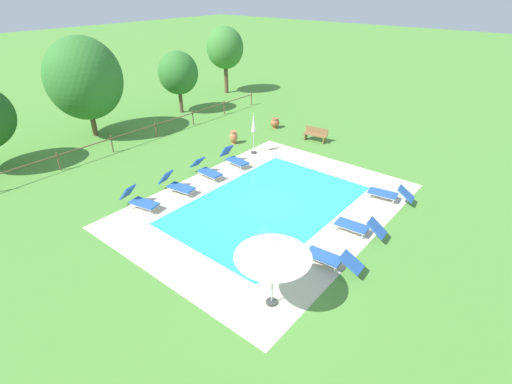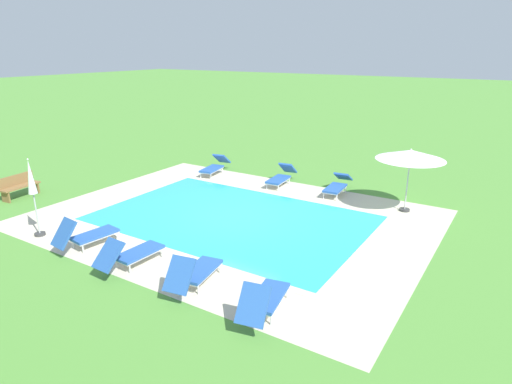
{
  "view_description": "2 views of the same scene",
  "coord_description": "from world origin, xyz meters",
  "px_view_note": "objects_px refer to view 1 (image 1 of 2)",
  "views": [
    {
      "loc": [
        -11.95,
        -9.06,
        8.94
      ],
      "look_at": [
        -0.28,
        0.5,
        0.6
      ],
      "focal_mm": 26.9,
      "sensor_mm": 36.0,
      "label": 1
    },
    {
      "loc": [
        -8.05,
        11.28,
        5.47
      ],
      "look_at": [
        -0.97,
        0.03,
        1.11
      ],
      "focal_mm": 30.92,
      "sensor_mm": 36.0,
      "label": 2
    }
  ],
  "objects_px": {
    "sun_lounger_south_mid": "(389,194)",
    "tree_centre": "(178,73)",
    "patio_umbrella_open_foreground": "(273,252)",
    "patio_umbrella_closed_row_west": "(254,127)",
    "wooden_bench_lawn_side": "(316,134)",
    "sun_lounger_north_far": "(139,200)",
    "sun_lounger_north_mid": "(359,226)",
    "sun_lounger_south_far": "(206,170)",
    "sun_lounger_south_near_corner": "(177,185)",
    "tree_west_mid": "(84,79)",
    "tree_east_mid": "(225,48)",
    "sun_lounger_north_near_steps": "(234,158)",
    "sun_lounger_north_end": "(332,258)",
    "terracotta_urn_by_tree": "(275,123)",
    "terracotta_urn_near_fence": "(234,137)"
  },
  "relations": [
    {
      "from": "sun_lounger_south_mid",
      "to": "tree_centre",
      "type": "height_order",
      "value": "tree_centre"
    },
    {
      "from": "patio_umbrella_open_foreground",
      "to": "patio_umbrella_closed_row_west",
      "type": "xyz_separation_m",
      "value": [
        8.9,
        8.1,
        -0.38
      ]
    },
    {
      "from": "patio_umbrella_closed_row_west",
      "to": "patio_umbrella_open_foreground",
      "type": "bearing_deg",
      "value": -137.69
    },
    {
      "from": "wooden_bench_lawn_side",
      "to": "sun_lounger_south_mid",
      "type": "bearing_deg",
      "value": -123.28
    },
    {
      "from": "sun_lounger_north_far",
      "to": "patio_umbrella_open_foreground",
      "type": "xyz_separation_m",
      "value": [
        -0.9,
        -8.07,
        1.62
      ]
    },
    {
      "from": "sun_lounger_north_far",
      "to": "patio_umbrella_open_foreground",
      "type": "height_order",
      "value": "patio_umbrella_open_foreground"
    },
    {
      "from": "sun_lounger_north_mid",
      "to": "sun_lounger_south_mid",
      "type": "xyz_separation_m",
      "value": [
        3.37,
        0.13,
        -0.0
      ]
    },
    {
      "from": "sun_lounger_south_mid",
      "to": "sun_lounger_north_mid",
      "type": "bearing_deg",
      "value": -177.8
    },
    {
      "from": "sun_lounger_south_far",
      "to": "patio_umbrella_open_foreground",
      "type": "relative_size",
      "value": 0.84
    },
    {
      "from": "sun_lounger_south_near_corner",
      "to": "patio_umbrella_closed_row_west",
      "type": "height_order",
      "value": "patio_umbrella_closed_row_west"
    },
    {
      "from": "sun_lounger_south_mid",
      "to": "wooden_bench_lawn_side",
      "type": "height_order",
      "value": "wooden_bench_lawn_side"
    },
    {
      "from": "tree_west_mid",
      "to": "tree_east_mid",
      "type": "height_order",
      "value": "tree_west_mid"
    },
    {
      "from": "sun_lounger_north_near_steps",
      "to": "sun_lounger_north_end",
      "type": "bearing_deg",
      "value": -116.41
    },
    {
      "from": "terracotta_urn_by_tree",
      "to": "sun_lounger_south_mid",
      "type": "bearing_deg",
      "value": -114.97
    },
    {
      "from": "sun_lounger_north_near_steps",
      "to": "sun_lounger_north_end",
      "type": "height_order",
      "value": "sun_lounger_north_near_steps"
    },
    {
      "from": "sun_lounger_north_far",
      "to": "sun_lounger_south_far",
      "type": "xyz_separation_m",
      "value": [
        4.07,
        -0.04,
        -0.01
      ]
    },
    {
      "from": "tree_centre",
      "to": "tree_west_mid",
      "type": "bearing_deg",
      "value": 176.11
    },
    {
      "from": "sun_lounger_south_far",
      "to": "patio_umbrella_closed_row_west",
      "type": "distance_m",
      "value": 4.13
    },
    {
      "from": "sun_lounger_south_near_corner",
      "to": "wooden_bench_lawn_side",
      "type": "height_order",
      "value": "sun_lounger_south_near_corner"
    },
    {
      "from": "sun_lounger_south_far",
      "to": "sun_lounger_north_near_steps",
      "type": "bearing_deg",
      "value": -4.41
    },
    {
      "from": "terracotta_urn_near_fence",
      "to": "tree_west_mid",
      "type": "bearing_deg",
      "value": 120.55
    },
    {
      "from": "sun_lounger_north_mid",
      "to": "patio_umbrella_open_foreground",
      "type": "height_order",
      "value": "patio_umbrella_open_foreground"
    },
    {
      "from": "sun_lounger_north_far",
      "to": "patio_umbrella_closed_row_west",
      "type": "relative_size",
      "value": 0.8
    },
    {
      "from": "terracotta_urn_by_tree",
      "to": "tree_centre",
      "type": "distance_m",
      "value": 8.35
    },
    {
      "from": "sun_lounger_north_far",
      "to": "terracotta_urn_near_fence",
      "type": "relative_size",
      "value": 2.39
    },
    {
      "from": "sun_lounger_south_mid",
      "to": "sun_lounger_south_far",
      "type": "xyz_separation_m",
      "value": [
        -3.59,
        8.31,
        0.02
      ]
    },
    {
      "from": "terracotta_urn_by_tree",
      "to": "sun_lounger_south_near_corner",
      "type": "bearing_deg",
      "value": -169.87
    },
    {
      "from": "wooden_bench_lawn_side",
      "to": "sun_lounger_north_near_steps",
      "type": "bearing_deg",
      "value": 165.39
    },
    {
      "from": "sun_lounger_north_far",
      "to": "tree_centre",
      "type": "bearing_deg",
      "value": 41.57
    },
    {
      "from": "sun_lounger_north_far",
      "to": "sun_lounger_north_end",
      "type": "relative_size",
      "value": 0.93
    },
    {
      "from": "sun_lounger_south_far",
      "to": "wooden_bench_lawn_side",
      "type": "bearing_deg",
      "value": -12.13
    },
    {
      "from": "sun_lounger_north_end",
      "to": "sun_lounger_south_near_corner",
      "type": "bearing_deg",
      "value": 88.9
    },
    {
      "from": "sun_lounger_south_far",
      "to": "patio_umbrella_closed_row_west",
      "type": "relative_size",
      "value": 0.81
    },
    {
      "from": "sun_lounger_north_near_steps",
      "to": "terracotta_urn_by_tree",
      "type": "height_order",
      "value": "sun_lounger_north_near_steps"
    },
    {
      "from": "sun_lounger_south_near_corner",
      "to": "wooden_bench_lawn_side",
      "type": "distance_m",
      "value": 10.11
    },
    {
      "from": "sun_lounger_north_far",
      "to": "terracotta_urn_by_tree",
      "type": "height_order",
      "value": "sun_lounger_north_far"
    },
    {
      "from": "sun_lounger_south_near_corner",
      "to": "patio_umbrella_open_foreground",
      "type": "relative_size",
      "value": 0.83
    },
    {
      "from": "sun_lounger_north_far",
      "to": "tree_east_mid",
      "type": "relative_size",
      "value": 0.35
    },
    {
      "from": "tree_west_mid",
      "to": "tree_centre",
      "type": "xyz_separation_m",
      "value": [
        6.98,
        -0.47,
        -0.71
      ]
    },
    {
      "from": "sun_lounger_north_near_steps",
      "to": "sun_lounger_north_mid",
      "type": "bearing_deg",
      "value": -101.96
    },
    {
      "from": "patio_umbrella_closed_row_west",
      "to": "terracotta_urn_by_tree",
      "type": "distance_m",
      "value": 4.83
    },
    {
      "from": "sun_lounger_south_far",
      "to": "tree_east_mid",
      "type": "distance_m",
      "value": 17.41
    },
    {
      "from": "wooden_bench_lawn_side",
      "to": "tree_west_mid",
      "type": "height_order",
      "value": "tree_west_mid"
    },
    {
      "from": "terracotta_urn_near_fence",
      "to": "tree_east_mid",
      "type": "distance_m",
      "value": 12.96
    },
    {
      "from": "sun_lounger_south_far",
      "to": "patio_umbrella_closed_row_west",
      "type": "xyz_separation_m",
      "value": [
        3.93,
        0.07,
        1.25
      ]
    },
    {
      "from": "wooden_bench_lawn_side",
      "to": "patio_umbrella_open_foreground",
      "type": "bearing_deg",
      "value": -153.86
    },
    {
      "from": "sun_lounger_north_far",
      "to": "tree_east_mid",
      "type": "xyz_separation_m",
      "value": [
        17.21,
        10.85,
        3.45
      ]
    },
    {
      "from": "sun_lounger_north_near_steps",
      "to": "patio_umbrella_closed_row_west",
      "type": "bearing_deg",
      "value": 6.49
    },
    {
      "from": "patio_umbrella_closed_row_west",
      "to": "sun_lounger_north_far",
      "type": "bearing_deg",
      "value": -179.76
    },
    {
      "from": "sun_lounger_north_near_steps",
      "to": "tree_centre",
      "type": "bearing_deg",
      "value": 64.4
    }
  ]
}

